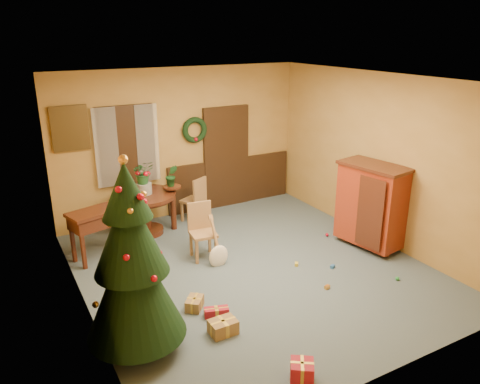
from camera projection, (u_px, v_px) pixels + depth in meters
room_envelope at (193, 159)px, 9.29m from camera, size 5.50×5.50×5.50m
dining_table at (145, 206)px, 8.44m from camera, size 1.12×1.12×0.77m
urn at (144, 189)px, 8.33m from camera, size 0.27×0.27×0.20m
centerpiece_plant at (143, 172)px, 8.23m from camera, size 0.37×0.32×0.41m
chair_near at (202, 229)px, 7.59m from camera, size 0.44×0.44×0.92m
chair_far at (196, 198)px, 9.00m from camera, size 0.52×0.52×0.89m
guitar at (218, 243)px, 7.32m from camera, size 0.39×0.53×0.75m
plant_stand at (173, 202)px, 8.63m from camera, size 0.33×0.33×0.85m
stand_plant at (172, 175)px, 8.46m from camera, size 0.25×0.22×0.40m
christmas_tree at (132, 263)px, 5.15m from camera, size 1.14×1.14×2.35m
writing_desk at (99, 222)px, 7.51m from camera, size 1.03×0.71×0.84m
sideboard at (371, 204)px, 7.84m from camera, size 0.79×1.23×1.47m
gift_a at (223, 327)px, 5.75m from camera, size 0.34×0.25×0.18m
gift_b at (302, 372)px, 4.94m from camera, size 0.34×0.34×0.25m
gift_c at (195, 303)px, 6.27m from camera, size 0.33×0.34×0.15m
gift_d at (216, 312)px, 6.11m from camera, size 0.34×0.22×0.11m
toy_a at (333, 267)px, 7.35m from camera, size 0.09×0.08×0.05m
toy_b at (397, 279)px, 6.98m from camera, size 0.06×0.06×0.06m
toy_c at (296, 264)px, 7.42m from camera, size 0.09×0.09×0.05m
toy_d at (327, 235)px, 8.47m from camera, size 0.06×0.06×0.06m
toy_e at (327, 287)px, 6.76m from camera, size 0.09×0.07×0.05m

